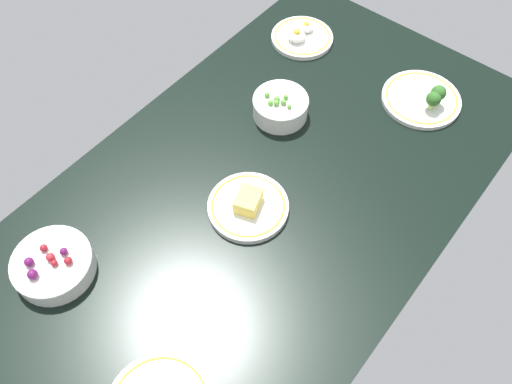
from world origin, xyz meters
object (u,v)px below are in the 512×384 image
at_px(bowl_berries, 53,265).
at_px(bowl_peas, 280,106).
at_px(plate_eggs, 302,36).
at_px(plate_cheese, 248,206).
at_px(plate_broccoli, 423,98).

bearing_deg(bowl_berries, bowl_peas, -8.55).
height_order(bowl_berries, plate_eggs, bowl_berries).
height_order(bowl_peas, plate_eggs, bowl_peas).
distance_m(bowl_peas, plate_eggs, 0.30).
distance_m(bowl_berries, plate_eggs, 0.91).
height_order(plate_cheese, bowl_berries, bowl_berries).
distance_m(plate_cheese, bowl_berries, 0.43).
bearing_deg(plate_cheese, plate_broccoli, -14.74).
xyz_separation_m(plate_broccoli, plate_eggs, (-0.00, 0.39, -0.00)).
xyz_separation_m(plate_cheese, bowl_berries, (-0.37, 0.22, 0.01)).
distance_m(bowl_peas, bowl_berries, 0.65).
bearing_deg(plate_broccoli, bowl_berries, 158.58).
distance_m(plate_cheese, plate_eggs, 0.59).
xyz_separation_m(plate_cheese, bowl_peas, (0.27, 0.12, 0.02)).
height_order(plate_broccoli, plate_eggs, plate_broccoli).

